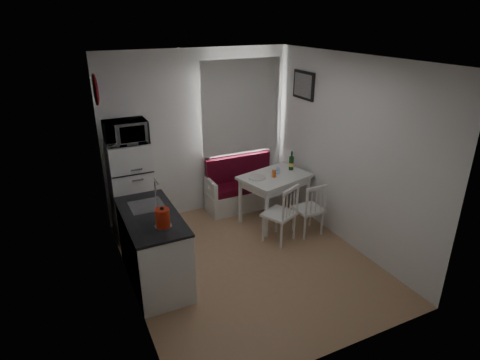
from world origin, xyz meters
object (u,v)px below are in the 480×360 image
object	(u,v)px
bench	(242,191)
chair_left	(283,209)
chair_right	(312,204)
wine_bottle	(291,161)
kitchen_counter	(153,247)
microwave	(125,132)
kettle	(163,218)
dining_table	(275,181)
fridge	(131,190)

from	to	relation	value
bench	chair_left	xyz separation A→B (m)	(0.00, -1.30, 0.25)
chair_right	wine_bottle	bearing A→B (deg)	81.43
kitchen_counter	microwave	size ratio (longest dim) A/B	2.34
chair_left	kettle	distance (m)	1.91
bench	chair_right	distance (m)	1.40
bench	chair_left	world-z (taller)	same
kitchen_counter	bench	xyz separation A→B (m)	(1.84, 1.35, -0.17)
dining_table	fridge	bearing A→B (deg)	151.28
dining_table	chair_left	distance (m)	0.72
chair_left	wine_bottle	size ratio (longest dim) A/B	1.78
chair_left	wine_bottle	xyz separation A→B (m)	(0.60, 0.76, 0.37)
microwave	kettle	size ratio (longest dim) A/B	2.25
bench	fridge	xyz separation A→B (m)	(-1.82, -0.11, 0.42)
bench	chair_right	bearing A→B (deg)	-68.72
chair_left	wine_bottle	world-z (taller)	wine_bottle
kitchen_counter	kettle	xyz separation A→B (m)	(0.05, -0.39, 0.57)
bench	wine_bottle	size ratio (longest dim) A/B	4.01
microwave	chair_left	bearing A→B (deg)	-31.95
chair_right	wine_bottle	xyz separation A→B (m)	(0.10, 0.75, 0.41)
kitchen_counter	fridge	distance (m)	1.27
kitchen_counter	chair_right	xyz separation A→B (m)	(2.34, 0.06, 0.05)
dining_table	wine_bottle	size ratio (longest dim) A/B	3.84
dining_table	kitchen_counter	bearing A→B (deg)	-175.57
kettle	kitchen_counter	bearing A→B (deg)	97.29
kitchen_counter	dining_table	bearing A→B (deg)	18.86
fridge	microwave	bearing A→B (deg)	-90.00
kitchen_counter	microwave	bearing A→B (deg)	89.06
dining_table	fridge	distance (m)	2.14
kitchen_counter	kettle	world-z (taller)	kitchen_counter
kitchen_counter	wine_bottle	world-z (taller)	kitchen_counter
bench	chair_left	size ratio (longest dim) A/B	2.25
microwave	kettle	xyz separation A→B (m)	(0.03, -1.58, -0.55)
chair_left	kettle	world-z (taller)	kettle
chair_right	fridge	bearing A→B (deg)	152.04
kitchen_counter	chair_left	bearing A→B (deg)	1.74
kettle	wine_bottle	xyz separation A→B (m)	(2.40, 1.20, -0.11)
kettle	bench	bearing A→B (deg)	44.13
chair_left	chair_right	distance (m)	0.50
dining_table	chair_right	bearing A→B (deg)	-83.50
wine_bottle	bench	bearing A→B (deg)	138.31
dining_table	chair_right	xyz separation A→B (m)	(0.25, -0.65, -0.17)
dining_table	microwave	size ratio (longest dim) A/B	2.06
kitchen_counter	dining_table	world-z (taller)	kitchen_counter
kettle	chair_right	bearing A→B (deg)	11.06
bench	kettle	xyz separation A→B (m)	(-1.79, -1.74, 0.74)
kettle	wine_bottle	world-z (taller)	kettle
chair_right	kettle	distance (m)	2.40
microwave	wine_bottle	size ratio (longest dim) A/B	1.86
chair_left	fridge	world-z (taller)	fridge
chair_left	chair_right	bearing A→B (deg)	-24.43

